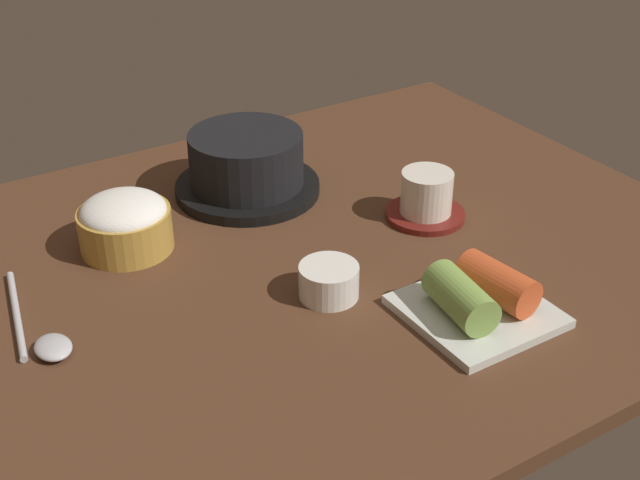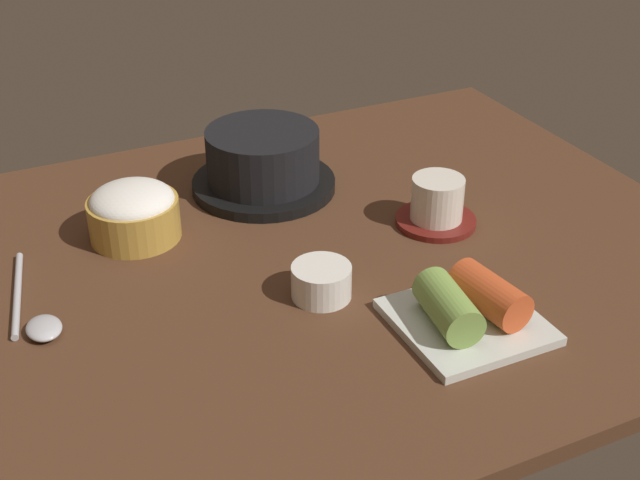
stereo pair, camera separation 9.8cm
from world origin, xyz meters
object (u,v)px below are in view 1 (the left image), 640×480
Objects in this scene: stone_pot at (247,165)px; banchan_cup_center at (329,280)px; spoon at (41,336)px; tea_cup_with_saucer at (425,196)px; rice_bowl at (125,222)px; kimchi_plate at (478,299)px.

banchan_cup_center is (-3.96, -26.27, -2.08)cm from stone_pot.
banchan_cup_center is 0.36× the size of spoon.
stone_pot reaches higher than tea_cup_with_saucer.
banchan_cup_center is (14.89, -21.21, -1.48)cm from rice_bowl.
banchan_cup_center is 15.99cm from kimchi_plate.
spoon is at bearing -151.88° from stone_pot.
kimchi_plate is 44.99cm from spoon.
tea_cup_with_saucer is (15.82, -17.64, -1.25)cm from stone_pot.
rice_bowl is 0.77× the size of kimchi_plate.
kimchi_plate reaches higher than banchan_cup_center.
rice_bowl is (-18.85, -5.06, -0.60)cm from stone_pot.
stone_pot is 37.55cm from spoon.
tea_cup_with_saucer is 21.76cm from kimchi_plate.
kimchi_plate is 0.77× the size of spoon.
rice_bowl is 19.12cm from spoon.
rice_bowl is at bearing 160.06° from tea_cup_with_saucer.
spoon is (-29.02, 8.65, -1.38)cm from banchan_cup_center.
stone_pot is 1.34× the size of kimchi_plate.
rice_bowl is at bearing -164.97° from stone_pot.
kimchi_plate is at bearing -26.45° from spoon.
kimchi_plate is at bearing -51.28° from rice_bowl.
kimchi_plate is (26.13, -32.59, -1.37)cm from rice_bowl.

